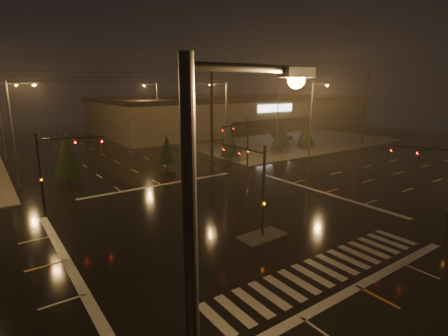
% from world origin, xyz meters
% --- Properties ---
extents(ground, '(140.00, 140.00, 0.00)m').
position_xyz_m(ground, '(0.00, 0.00, 0.00)').
color(ground, black).
rests_on(ground, ground).
extents(sidewalk_ne, '(36.00, 36.00, 0.12)m').
position_xyz_m(sidewalk_ne, '(30.00, 30.00, 0.06)').
color(sidewalk_ne, '#484540').
rests_on(sidewalk_ne, ground).
extents(median_island, '(3.00, 1.60, 0.15)m').
position_xyz_m(median_island, '(0.00, -4.00, 0.07)').
color(median_island, '#484540').
rests_on(median_island, ground).
extents(crosswalk, '(15.00, 2.60, 0.01)m').
position_xyz_m(crosswalk, '(0.00, -9.00, 0.01)').
color(crosswalk, beige).
rests_on(crosswalk, ground).
extents(stop_bar_near, '(16.00, 0.50, 0.01)m').
position_xyz_m(stop_bar_near, '(0.00, -11.00, 0.01)').
color(stop_bar_near, beige).
rests_on(stop_bar_near, ground).
extents(stop_bar_far, '(16.00, 0.50, 0.01)m').
position_xyz_m(stop_bar_far, '(0.00, 11.00, 0.01)').
color(stop_bar_far, beige).
rests_on(stop_bar_far, ground).
extents(parking_lot, '(50.00, 24.00, 0.08)m').
position_xyz_m(parking_lot, '(35.00, 28.00, 0.04)').
color(parking_lot, black).
rests_on(parking_lot, ground).
extents(retail_building, '(60.20, 28.30, 7.20)m').
position_xyz_m(retail_building, '(35.00, 45.99, 3.84)').
color(retail_building, brown).
rests_on(retail_building, ground).
extents(signal_mast_median, '(0.25, 4.59, 6.00)m').
position_xyz_m(signal_mast_median, '(0.00, -3.07, 3.75)').
color(signal_mast_median, black).
rests_on(signal_mast_median, ground).
extents(signal_mast_ne, '(4.84, 1.86, 6.00)m').
position_xyz_m(signal_mast_ne, '(9.50, 10.14, 3.79)').
color(signal_mast_ne, black).
rests_on(signal_mast_ne, ground).
extents(signal_mast_nw, '(4.84, 1.86, 6.00)m').
position_xyz_m(signal_mast_nw, '(-9.50, 10.14, 3.79)').
color(signal_mast_nw, black).
rests_on(signal_mast_nw, ground).
extents(signal_mast_se, '(1.55, 3.87, 6.00)m').
position_xyz_m(signal_mast_se, '(10.23, -9.75, 3.71)').
color(signal_mast_se, black).
rests_on(signal_mast_se, ground).
extents(streetlight_0, '(2.77, 0.32, 10.00)m').
position_xyz_m(streetlight_0, '(-11.18, -15.00, 5.80)').
color(streetlight_0, '#38383A').
rests_on(streetlight_0, ground).
extents(streetlight_1, '(2.77, 0.32, 10.00)m').
position_xyz_m(streetlight_1, '(-11.18, 18.00, 5.80)').
color(streetlight_1, '#38383A').
rests_on(streetlight_1, ground).
extents(streetlight_2, '(2.77, 0.32, 10.00)m').
position_xyz_m(streetlight_2, '(-11.18, 34.00, 5.80)').
color(streetlight_2, '#38383A').
rests_on(streetlight_2, ground).
extents(streetlight_3, '(2.77, 0.32, 10.00)m').
position_xyz_m(streetlight_3, '(11.18, 16.00, 5.80)').
color(streetlight_3, '#38383A').
rests_on(streetlight_3, ground).
extents(streetlight_4, '(2.77, 0.32, 10.00)m').
position_xyz_m(streetlight_4, '(11.18, 36.00, 5.80)').
color(streetlight_4, '#38383A').
rests_on(streetlight_4, ground).
extents(streetlight_6, '(0.32, 2.77, 10.00)m').
position_xyz_m(streetlight_6, '(22.00, 11.18, 5.80)').
color(streetlight_6, '#38383A').
rests_on(streetlight_6, ground).
extents(utility_pole_1, '(2.20, 0.32, 12.00)m').
position_xyz_m(utility_pole_1, '(8.00, 14.00, 6.13)').
color(utility_pole_1, black).
rests_on(utility_pole_1, ground).
extents(utility_pole_2, '(2.20, 0.32, 12.00)m').
position_xyz_m(utility_pole_2, '(38.00, 14.00, 6.13)').
color(utility_pole_2, black).
rests_on(utility_pole_2, ground).
extents(conifer_0, '(2.48, 2.48, 4.57)m').
position_xyz_m(conifer_0, '(12.00, 15.91, 2.63)').
color(conifer_0, black).
rests_on(conifer_0, ground).
extents(conifer_1, '(2.74, 2.74, 4.98)m').
position_xyz_m(conifer_1, '(21.80, 16.73, 2.84)').
color(conifer_1, black).
rests_on(conifer_1, ground).
extents(conifer_2, '(2.44, 2.44, 4.51)m').
position_xyz_m(conifer_2, '(27.05, 16.64, 2.60)').
color(conifer_2, black).
rests_on(conifer_2, ground).
extents(conifer_3, '(2.70, 2.70, 4.92)m').
position_xyz_m(conifer_3, '(-7.26, 16.88, 2.81)').
color(conifer_3, black).
rests_on(conifer_3, ground).
extents(conifer_4, '(2.04, 2.04, 3.88)m').
position_xyz_m(conifer_4, '(3.75, 17.09, 2.29)').
color(conifer_4, black).
rests_on(conifer_4, ground).
extents(car_parked, '(2.00, 4.51, 1.51)m').
position_xyz_m(car_parked, '(31.32, 26.10, 0.75)').
color(car_parked, black).
rests_on(car_parked, ground).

